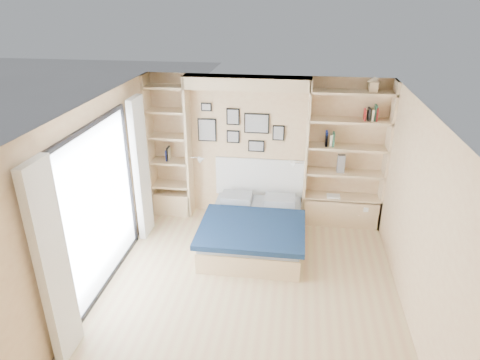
# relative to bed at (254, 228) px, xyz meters

# --- Properties ---
(ground) EXTENTS (4.50, 4.50, 0.00)m
(ground) POSITION_rel_bed_xyz_m (0.07, -1.23, -0.26)
(ground) COLOR tan
(ground) RESTS_ON ground
(room_shell) EXTENTS (4.50, 4.50, 4.50)m
(room_shell) POSITION_rel_bed_xyz_m (-0.32, 0.29, 0.81)
(room_shell) COLOR beige
(room_shell) RESTS_ON ground
(bed) EXTENTS (1.59, 1.99, 1.07)m
(bed) POSITION_rel_bed_xyz_m (0.00, 0.00, 0.00)
(bed) COLOR #DCBB8B
(bed) RESTS_ON ground
(photo_gallery) EXTENTS (1.48, 0.02, 0.82)m
(photo_gallery) POSITION_rel_bed_xyz_m (-0.39, 0.99, 1.34)
(photo_gallery) COLOR black
(photo_gallery) RESTS_ON ground
(reading_lamps) EXTENTS (1.92, 0.12, 0.15)m
(reading_lamps) POSITION_rel_bed_xyz_m (-0.23, 0.77, 0.84)
(reading_lamps) COLOR silver
(reading_lamps) RESTS_ON ground
(shelf_decor) EXTENTS (3.45, 0.23, 2.03)m
(shelf_decor) POSITION_rel_bed_xyz_m (1.09, 0.84, 1.42)
(shelf_decor) COLOR navy
(shelf_decor) RESTS_ON ground
(deck) EXTENTS (3.20, 4.00, 0.05)m
(deck) POSITION_rel_bed_xyz_m (-3.53, -1.23, -0.26)
(deck) COLOR #706153
(deck) RESTS_ON ground
(deck_chair) EXTENTS (0.69, 0.87, 0.76)m
(deck_chair) POSITION_rel_bed_xyz_m (-3.52, -1.04, 0.10)
(deck_chair) COLOR tan
(deck_chair) RESTS_ON ground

